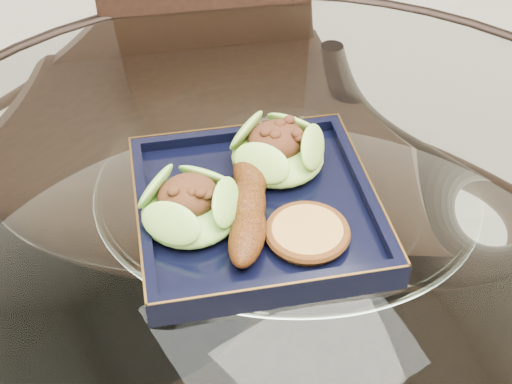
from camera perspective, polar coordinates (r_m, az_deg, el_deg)
dining_table at (r=0.95m, az=2.09°, el=-8.89°), size 1.13×1.13×0.77m
dining_chair at (r=1.32m, az=-2.92°, el=1.96°), size 0.50×0.50×0.88m
navy_plate at (r=0.82m, az=0.00°, el=-1.56°), size 0.35×0.35×0.02m
lettuce_wrap_left at (r=0.78m, az=-5.29°, el=-1.27°), size 0.13×0.13×0.04m
lettuce_wrap_right at (r=0.85m, az=1.75°, el=3.22°), size 0.13×0.13×0.04m
roasted_plantain at (r=0.79m, az=-0.59°, el=-0.91°), size 0.13×0.17×0.03m
crumb_patty at (r=0.77m, az=4.12°, el=-3.33°), size 0.10×0.10×0.02m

